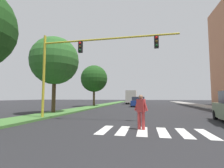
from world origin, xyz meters
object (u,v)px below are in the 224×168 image
Objects in this scene: tree_mid at (55,61)px; traffic_light_gantry at (80,57)px; pedestrian_performer at (141,110)px; sedan_far_horizon at (142,100)px; sedan_midblock at (137,102)px; tree_far at (94,79)px; truck_box_delivery at (132,97)px; sedan_distant at (139,101)px.

traffic_light_gantry is (4.21, -3.64, -0.73)m from tree_mid.
pedestrian_performer is 0.36× the size of sedan_far_horizon.
tree_far is at bearing -170.68° from sedan_midblock.
truck_box_delivery reaches higher than sedan_midblock.
sedan_far_horizon is at bearing 85.17° from traffic_light_gantry.
pedestrian_performer is 30.70m from truck_box_delivery.
tree_mid reaches higher than tree_far.
sedan_distant is (-1.21, 29.68, -0.16)m from pedestrian_performer.
sedan_midblock is at bearing 9.32° from tree_far.
tree_mid is 0.77× the size of traffic_light_gantry.
tree_far is 20.59m from pedestrian_performer.
tree_far reaches higher than truck_box_delivery.
pedestrian_performer is at bearing -86.49° from sedan_midblock.
sedan_far_horizon reaches higher than pedestrian_performer.
sedan_distant is at bearing -91.27° from sedan_far_horizon.
truck_box_delivery is at bearing 154.55° from sedan_distant.
pedestrian_performer is 19.62m from sedan_midblock.
pedestrian_performer is 0.39× the size of sedan_distant.
sedan_far_horizon reaches higher than sedan_distant.
traffic_light_gantry is 1.53× the size of truck_box_delivery.
pedestrian_performer is 0.27× the size of truck_box_delivery.
sedan_midblock is 11.15m from truck_box_delivery.
sedan_midblock is 0.91× the size of sedan_far_horizon.
sedan_distant is 2.19m from truck_box_delivery.
pedestrian_performer is 40.73m from sedan_far_horizon.
sedan_far_horizon is (7.45, 34.74, -4.33)m from tree_mid.
sedan_distant is at bearing 57.36° from tree_far.
pedestrian_performer is (8.42, -5.98, -4.18)m from tree_mid.
sedan_midblock is at bearing -80.54° from truck_box_delivery.
tree_mid is 1.67× the size of sedan_distant.
tree_mid is at bearing -102.11° from sedan_far_horizon.
sedan_distant is at bearing 73.09° from tree_mid.
sedan_midblock is 0.68× the size of truck_box_delivery.
truck_box_delivery is (-1.82, 0.86, 0.86)m from sedan_distant.
sedan_far_horizon is (-0.97, 40.72, -0.14)m from pedestrian_performer.
sedan_far_horizon reaches higher than sedan_midblock.
tree_mid is 4.32× the size of pedestrian_performer.
traffic_light_gantry is at bearing -40.90° from tree_mid.
tree_mid is 35.80m from sedan_far_horizon.
traffic_light_gantry is 5.63× the size of pedestrian_performer.
pedestrian_performer is (8.44, -18.39, -3.83)m from tree_far.
traffic_light_gantry is at bearing -96.26° from sedan_distant.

